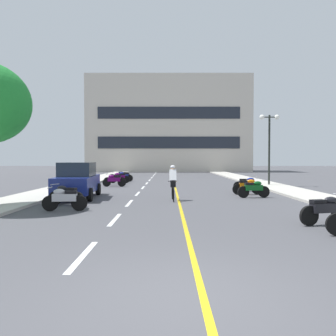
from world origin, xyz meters
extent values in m
plane|color=#47474C|center=(0.00, 21.00, 0.00)|extent=(140.00, 140.00, 0.00)
cube|color=#B7B2A8|center=(-7.20, 24.00, 0.06)|extent=(2.40, 72.00, 0.12)
cube|color=#B7B2A8|center=(7.20, 24.00, 0.06)|extent=(2.40, 72.00, 0.12)
cube|color=silver|center=(-2.00, 2.00, 0.00)|extent=(0.14, 2.20, 0.01)
cube|color=silver|center=(-2.00, 6.00, 0.00)|extent=(0.14, 2.20, 0.01)
cube|color=silver|center=(-2.00, 10.00, 0.00)|extent=(0.14, 2.20, 0.01)
cube|color=silver|center=(-2.00, 14.00, 0.00)|extent=(0.14, 2.20, 0.01)
cube|color=silver|center=(-2.00, 18.00, 0.00)|extent=(0.14, 2.20, 0.01)
cube|color=silver|center=(-2.00, 22.00, 0.00)|extent=(0.14, 2.20, 0.01)
cube|color=silver|center=(-2.00, 26.00, 0.00)|extent=(0.14, 2.20, 0.01)
cube|color=silver|center=(-2.00, 30.00, 0.00)|extent=(0.14, 2.20, 0.01)
cube|color=silver|center=(-2.00, 34.00, 0.00)|extent=(0.14, 2.20, 0.01)
cube|color=silver|center=(-2.00, 38.00, 0.00)|extent=(0.14, 2.20, 0.01)
cube|color=silver|center=(-2.00, 42.00, 0.00)|extent=(0.14, 2.20, 0.01)
cube|color=silver|center=(-2.00, 46.00, 0.00)|extent=(0.14, 2.20, 0.01)
cube|color=gold|center=(0.25, 24.00, 0.00)|extent=(0.12, 66.00, 0.01)
cube|color=beige|center=(-0.13, 49.16, 7.54)|extent=(25.76, 8.31, 15.09)
cube|color=#1E232D|center=(-0.13, 44.95, 4.53)|extent=(21.64, 0.10, 1.81)
cube|color=#1E232D|center=(-0.13, 44.95, 9.05)|extent=(21.64, 0.10, 1.81)
cylinder|color=black|center=(7.20, 19.32, 2.67)|extent=(0.14, 0.14, 5.10)
cylinder|color=black|center=(7.20, 19.32, 5.07)|extent=(1.10, 0.08, 0.08)
sphere|color=white|center=(6.65, 19.32, 5.07)|extent=(0.36, 0.36, 0.36)
sphere|color=white|center=(7.75, 19.32, 5.07)|extent=(0.36, 0.36, 0.36)
cylinder|color=black|center=(-5.83, 13.27, 0.32)|extent=(0.27, 0.65, 0.64)
cylinder|color=black|center=(-4.13, 13.39, 0.32)|extent=(0.27, 0.65, 0.64)
cylinder|color=black|center=(-5.63, 10.47, 0.32)|extent=(0.27, 0.65, 0.64)
cylinder|color=black|center=(-3.93, 10.60, 0.32)|extent=(0.27, 0.65, 0.64)
cube|color=navy|center=(-4.88, 11.93, 0.72)|extent=(2.00, 4.31, 0.80)
cube|color=#1E2833|center=(-4.88, 11.93, 1.47)|extent=(1.71, 2.31, 0.70)
cylinder|color=black|center=(3.94, 5.00, 0.30)|extent=(0.61, 0.24, 0.60)
cube|color=black|center=(4.47, 5.13, 0.52)|extent=(0.94, 0.49, 0.28)
ellipsoid|color=black|center=(4.67, 5.18, 0.74)|extent=(0.48, 0.34, 0.22)
cube|color=black|center=(4.23, 5.07, 0.72)|extent=(0.48, 0.34, 0.10)
cylinder|color=black|center=(-4.76, 7.73, 0.30)|extent=(0.61, 0.14, 0.60)
cylinder|color=black|center=(-3.66, 7.81, 0.30)|extent=(0.61, 0.14, 0.60)
cube|color=#B2B2B7|center=(-4.21, 7.77, 0.52)|extent=(0.92, 0.34, 0.28)
ellipsoid|color=#B2B2B7|center=(-4.41, 7.76, 0.74)|extent=(0.46, 0.27, 0.22)
cube|color=black|center=(-3.96, 7.79, 0.72)|extent=(0.46, 0.27, 0.10)
cylinder|color=silver|center=(-4.76, 7.73, 0.90)|extent=(0.07, 0.60, 0.03)
cylinder|color=black|center=(-5.13, 9.37, 0.30)|extent=(0.60, 0.27, 0.60)
cylinder|color=black|center=(-4.08, 9.05, 0.30)|extent=(0.60, 0.27, 0.60)
cube|color=black|center=(-4.60, 9.21, 0.52)|extent=(0.94, 0.53, 0.28)
ellipsoid|color=black|center=(-4.80, 9.27, 0.74)|extent=(0.49, 0.36, 0.22)
cube|color=black|center=(-4.36, 9.14, 0.72)|extent=(0.49, 0.36, 0.10)
cylinder|color=silver|center=(-5.13, 9.37, 0.90)|extent=(0.20, 0.58, 0.03)
cylinder|color=black|center=(4.70, 12.14, 0.30)|extent=(0.61, 0.18, 0.60)
cylinder|color=black|center=(3.61, 11.99, 0.30)|extent=(0.61, 0.18, 0.60)
cube|color=#0C4C19|center=(4.15, 12.06, 0.52)|extent=(0.93, 0.40, 0.28)
ellipsoid|color=#0C4C19|center=(4.35, 12.09, 0.74)|extent=(0.47, 0.30, 0.22)
cube|color=black|center=(3.90, 12.03, 0.72)|extent=(0.47, 0.30, 0.10)
cylinder|color=silver|center=(4.70, 12.14, 0.90)|extent=(0.11, 0.60, 0.03)
cylinder|color=black|center=(4.75, 13.57, 0.30)|extent=(0.60, 0.13, 0.60)
cylinder|color=black|center=(3.65, 13.52, 0.30)|extent=(0.60, 0.13, 0.60)
cube|color=orange|center=(4.20, 13.55, 0.52)|extent=(0.91, 0.32, 0.28)
ellipsoid|color=orange|center=(4.40, 13.56, 0.74)|extent=(0.45, 0.26, 0.22)
cube|color=black|center=(3.95, 13.54, 0.72)|extent=(0.45, 0.26, 0.10)
cylinder|color=silver|center=(4.75, 13.57, 0.90)|extent=(0.06, 0.60, 0.03)
cylinder|color=black|center=(5.16, 15.21, 0.30)|extent=(0.60, 0.26, 0.60)
cylinder|color=black|center=(4.10, 15.50, 0.30)|extent=(0.60, 0.26, 0.60)
cube|color=navy|center=(4.63, 15.35, 0.52)|extent=(0.94, 0.51, 0.28)
ellipsoid|color=navy|center=(4.82, 15.30, 0.74)|extent=(0.49, 0.35, 0.22)
cube|color=black|center=(4.39, 15.42, 0.72)|extent=(0.49, 0.35, 0.10)
cylinder|color=silver|center=(5.16, 15.21, 0.90)|extent=(0.19, 0.59, 0.03)
cylinder|color=black|center=(-4.69, 18.82, 0.30)|extent=(0.60, 0.11, 0.60)
cylinder|color=black|center=(-3.59, 18.81, 0.30)|extent=(0.60, 0.11, 0.60)
cube|color=#590C59|center=(-4.14, 18.82, 0.52)|extent=(0.90, 0.29, 0.28)
ellipsoid|color=#590C59|center=(-4.34, 18.82, 0.74)|extent=(0.44, 0.25, 0.22)
cube|color=black|center=(-3.89, 18.81, 0.72)|extent=(0.44, 0.25, 0.10)
cylinder|color=silver|center=(-4.69, 18.82, 0.90)|extent=(0.04, 0.60, 0.03)
cylinder|color=black|center=(-4.91, 20.29, 0.30)|extent=(0.61, 0.15, 0.60)
cylinder|color=black|center=(-3.81, 20.38, 0.30)|extent=(0.61, 0.15, 0.60)
cube|color=black|center=(-4.36, 20.33, 0.52)|extent=(0.92, 0.36, 0.28)
ellipsoid|color=black|center=(-4.56, 20.32, 0.74)|extent=(0.46, 0.28, 0.22)
cube|color=black|center=(-4.11, 20.36, 0.72)|extent=(0.46, 0.28, 0.10)
cylinder|color=silver|center=(-4.91, 20.29, 0.90)|extent=(0.08, 0.60, 0.03)
cylinder|color=black|center=(-4.83, 22.34, 0.30)|extent=(0.60, 0.10, 0.60)
cylinder|color=black|center=(-3.73, 22.34, 0.30)|extent=(0.60, 0.10, 0.60)
cube|color=#590C59|center=(-4.28, 22.34, 0.52)|extent=(0.90, 0.28, 0.28)
ellipsoid|color=#590C59|center=(-4.48, 22.34, 0.74)|extent=(0.44, 0.24, 0.22)
cube|color=black|center=(-4.03, 22.34, 0.72)|extent=(0.44, 0.24, 0.10)
cylinder|color=silver|center=(-4.83, 22.34, 0.90)|extent=(0.03, 0.60, 0.03)
cylinder|color=black|center=(-4.73, 24.40, 0.30)|extent=(0.61, 0.24, 0.60)
cylinder|color=black|center=(-3.66, 24.15, 0.30)|extent=(0.61, 0.24, 0.60)
cube|color=navy|center=(-4.20, 24.28, 0.52)|extent=(0.94, 0.48, 0.28)
ellipsoid|color=navy|center=(-4.39, 24.32, 0.74)|extent=(0.48, 0.34, 0.22)
cube|color=black|center=(-3.95, 24.22, 0.72)|extent=(0.48, 0.34, 0.10)
cylinder|color=silver|center=(-4.73, 24.40, 0.90)|extent=(0.17, 0.59, 0.03)
cylinder|color=black|center=(-5.04, 25.93, 0.30)|extent=(0.61, 0.22, 0.60)
cylinder|color=black|center=(-3.96, 25.71, 0.30)|extent=(0.61, 0.22, 0.60)
cube|color=black|center=(-4.50, 25.82, 0.52)|extent=(0.94, 0.46, 0.28)
ellipsoid|color=black|center=(-4.70, 25.86, 0.74)|extent=(0.48, 0.33, 0.22)
cube|color=black|center=(-4.26, 25.77, 0.72)|extent=(0.48, 0.33, 0.10)
cylinder|color=silver|center=(-5.04, 25.93, 0.90)|extent=(0.15, 0.59, 0.03)
torus|color=black|center=(-0.04, 11.49, 0.34)|extent=(0.07, 0.72, 0.72)
torus|color=black|center=(0.00, 10.44, 0.34)|extent=(0.07, 0.72, 0.72)
cylinder|color=black|center=(-0.02, 10.94, 0.64)|extent=(0.08, 0.95, 0.04)
cube|color=black|center=(-0.01, 10.79, 0.86)|extent=(0.11, 0.20, 0.06)
cylinder|color=black|center=(-0.04, 11.39, 0.89)|extent=(0.42, 0.05, 0.03)
cube|color=black|center=(-0.01, 10.84, 0.79)|extent=(0.25, 0.37, 0.28)
cube|color=white|center=(-0.02, 10.99, 1.19)|extent=(0.34, 0.47, 0.61)
sphere|color=tan|center=(-0.03, 11.12, 1.54)|extent=(0.20, 0.20, 0.20)
ellipsoid|color=white|center=(-0.03, 11.12, 1.61)|extent=(0.24, 0.26, 0.16)
camera|label=1|loc=(-0.26, -4.61, 1.98)|focal=34.79mm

